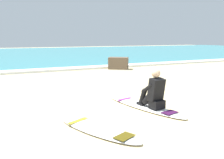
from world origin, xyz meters
name	(u,v)px	position (x,y,z in m)	size (l,w,h in m)	color
ground_plane	(122,111)	(0.00, 0.00, 0.00)	(80.00, 80.00, 0.00)	beige
sea	(25,54)	(0.00, 21.62, 0.05)	(80.00, 28.00, 0.10)	teal
breaking_foam	(53,70)	(0.00, 7.92, 0.06)	(80.00, 0.90, 0.11)	white
surfboard_main	(143,106)	(0.62, 0.01, 0.04)	(1.08, 2.63, 0.08)	white
surfer_seated	(154,93)	(0.71, -0.30, 0.44)	(0.42, 0.74, 0.95)	black
surfboard_spare_near	(98,129)	(-1.02, -0.94, 0.04)	(1.28, 2.05, 0.08)	silver
shoreline_rock	(118,63)	(3.46, 7.00, 0.33)	(0.62, 1.06, 0.66)	brown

